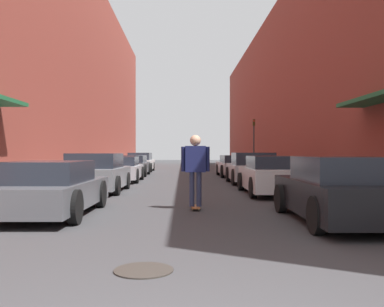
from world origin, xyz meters
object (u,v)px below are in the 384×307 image
object	(u,v)px
parked_car_right_0	(340,190)
parked_car_left_0	(51,189)
parked_car_right_2	(252,169)
skateboarder	(195,163)
parked_car_left_3	(131,166)
manhole_cover	(144,270)
parked_car_left_4	(140,163)
traffic_light	(254,139)
parked_car_right_1	(274,175)
parked_car_left_1	(96,174)
parked_car_left_2	(120,169)
parked_car_right_3	(236,166)

from	to	relation	value
parked_car_right_0	parked_car_left_0	bearing A→B (deg)	169.95
parked_car_right_2	skateboarder	xyz separation A→B (m)	(-2.80, -8.63, 0.46)
parked_car_left_3	manhole_cover	size ratio (longest dim) A/B	6.31
parked_car_left_4	manhole_cover	bearing A→B (deg)	-84.28
parked_car_left_4	manhole_cover	distance (m)	26.29
parked_car_right_2	traffic_light	size ratio (longest dim) A/B	1.09
parked_car_left_4	parked_car_right_0	distance (m)	23.57
parked_car_left_3	parked_car_right_1	distance (m)	12.97
parked_car_left_1	parked_car_left_0	bearing A→B (deg)	-88.83
parked_car_left_3	skateboarder	size ratio (longest dim) A/B	2.43
parked_car_left_1	parked_car_left_4	distance (m)	16.16
parked_car_left_2	parked_car_right_3	xyz separation A→B (m)	(6.09, 4.24, 0.03)
parked_car_left_1	parked_car_right_0	bearing A→B (deg)	-46.90
skateboarder	manhole_cover	size ratio (longest dim) A/B	2.59
manhole_cover	parked_car_right_3	bearing A→B (deg)	79.69
parked_car_left_2	manhole_cover	bearing A→B (deg)	-80.68
parked_car_right_0	parked_car_right_2	world-z (taller)	parked_car_right_2
parked_car_left_3	parked_car_right_2	world-z (taller)	parked_car_right_2
parked_car_left_0	traffic_light	bearing A→B (deg)	68.83
parked_car_left_3	traffic_light	xyz separation A→B (m)	(8.08, 4.37, 1.73)
parked_car_left_4	traffic_light	size ratio (longest dim) A/B	1.18
parked_car_right_1	manhole_cover	size ratio (longest dim) A/B	6.23
parked_car_left_2	skateboarder	xyz separation A→B (m)	(3.29, -9.99, 0.54)
parked_car_right_0	parked_car_right_1	xyz separation A→B (m)	(-0.09, 5.72, -0.01)
parked_car_left_1	parked_car_left_4	world-z (taller)	parked_car_left_4
parked_car_left_0	skateboarder	world-z (taller)	skateboarder
parked_car_left_1	manhole_cover	size ratio (longest dim) A/B	5.75
parked_car_right_3	skateboarder	xyz separation A→B (m)	(-2.80, -14.22, 0.51)
parked_car_left_1	parked_car_left_4	bearing A→B (deg)	90.20
parked_car_left_3	manhole_cover	bearing A→B (deg)	-82.76
parked_car_left_3	parked_car_right_0	world-z (taller)	parked_car_right_0
parked_car_right_2	parked_car_right_1	bearing A→B (deg)	-90.74
parked_car_right_0	traffic_light	bearing A→B (deg)	85.03
parked_car_left_1	traffic_light	xyz separation A→B (m)	(8.03, 14.93, 1.69)
skateboarder	traffic_light	distance (m)	20.13
parked_car_left_1	parked_car_left_4	size ratio (longest dim) A/B	0.94
manhole_cover	parked_car_right_2	bearing A→B (deg)	75.72
parked_car_left_0	manhole_cover	distance (m)	5.14
parked_car_right_0	parked_car_right_2	bearing A→B (deg)	90.15
parked_car_right_0	skateboarder	distance (m)	3.49
parked_car_left_3	skateboarder	world-z (taller)	skateboarder
parked_car_left_2	parked_car_left_3	world-z (taller)	parked_car_left_3
parked_car_left_2	parked_car_left_3	bearing A→B (deg)	90.99
parked_car_left_2	parked_car_right_0	world-z (taller)	parked_car_right_0
skateboarder	parked_car_left_4	bearing A→B (deg)	99.27
parked_car_left_3	parked_car_right_3	distance (m)	6.25
parked_car_left_4	parked_car_left_1	bearing A→B (deg)	-89.80
parked_car_left_1	parked_car_right_0	size ratio (longest dim) A/B	0.93
parked_car_left_0	parked_car_left_1	size ratio (longest dim) A/B	1.05
parked_car_right_1	traffic_light	xyz separation A→B (m)	(1.96, 15.80, 1.71)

